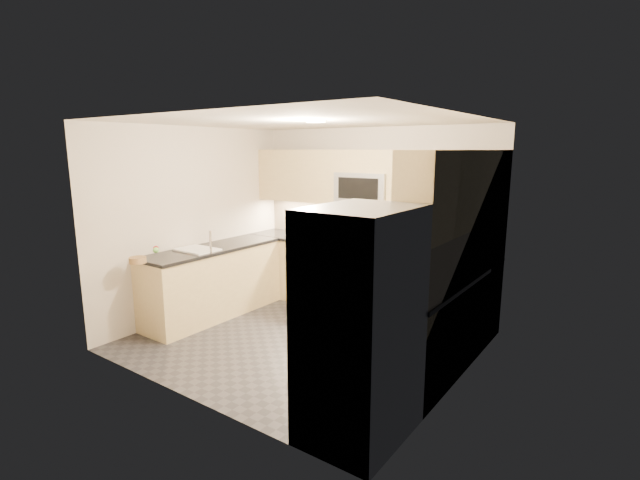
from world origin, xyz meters
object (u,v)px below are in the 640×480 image
at_px(microwave, 365,188).
at_px(cutting_board, 310,238).
at_px(refrigerator, 360,325).
at_px(utensil_bowl, 479,255).
at_px(gas_range, 359,279).
at_px(fruit_basket, 138,260).

relative_size(microwave, cutting_board, 1.68).
xyz_separation_m(refrigerator, utensil_bowl, (0.15, 2.39, 0.11)).
distance_m(microwave, refrigerator, 3.04).
xyz_separation_m(gas_range, refrigerator, (1.45, -2.43, 0.45)).
relative_size(utensil_bowl, cutting_board, 0.54).
height_order(gas_range, utensil_bowl, utensil_bowl).
relative_size(refrigerator, cutting_board, 3.97).
bearing_deg(gas_range, refrigerator, -59.12).
bearing_deg(microwave, utensil_bowl, -5.53).
distance_m(gas_range, fruit_basket, 2.85).
xyz_separation_m(gas_range, microwave, (0.00, 0.12, 1.24)).
distance_m(gas_range, refrigerator, 2.86).
bearing_deg(cutting_board, fruit_basket, -106.40).
relative_size(refrigerator, utensil_bowl, 7.33).
bearing_deg(refrigerator, utensil_bowl, 86.35).
relative_size(utensil_bowl, fruit_basket, 1.30).
height_order(microwave, cutting_board, microwave).
xyz_separation_m(utensil_bowl, cutting_board, (-2.43, 0.01, -0.06)).
xyz_separation_m(refrigerator, fruit_basket, (-2.97, 0.07, 0.07)).
bearing_deg(fruit_basket, microwave, 58.60).
distance_m(microwave, cutting_board, 1.13).
distance_m(utensil_bowl, fruit_basket, 3.89).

